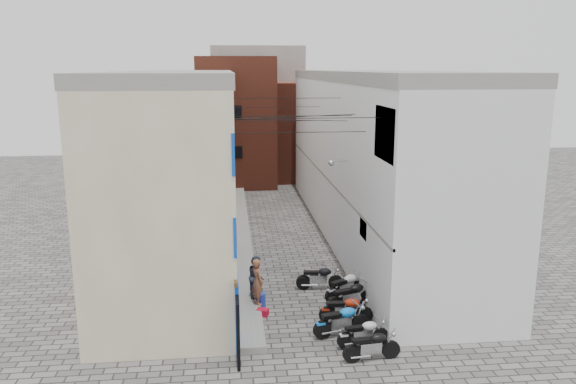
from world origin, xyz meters
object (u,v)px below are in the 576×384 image
object	(u,v)px
motorcycle_a	(372,344)
motorcycle_e	(351,295)
motorcycle_f	(346,285)
motorcycle_g	(320,277)
motorcycle_d	(346,308)
person_a	(257,281)
motorcycle_b	(364,332)
water_jug_near	(261,300)
motorcycle_c	(342,319)
person_b	(256,276)
red_crate	(263,312)
water_jug_far	(261,300)

from	to	relation	value
motorcycle_a	motorcycle_e	bearing A→B (deg)	171.26
motorcycle_f	motorcycle_g	bearing A→B (deg)	-170.79
motorcycle_e	motorcycle_g	bearing A→B (deg)	-176.41
motorcycle_d	person_a	distance (m)	3.55
motorcycle_g	motorcycle_b	bearing A→B (deg)	13.53
water_jug_near	motorcycle_g	bearing A→B (deg)	30.61
motorcycle_c	water_jug_near	distance (m)	3.79
motorcycle_c	person_b	size ratio (longest dim) A/B	1.27
water_jug_near	person_a	bearing A→B (deg)	-125.04
motorcycle_c	red_crate	bearing A→B (deg)	-139.51
motorcycle_g	person_b	bearing A→B (deg)	-63.41
motorcycle_f	water_jug_near	bearing A→B (deg)	-113.14
motorcycle_c	red_crate	size ratio (longest dim) A/B	5.03
person_b	motorcycle_e	bearing A→B (deg)	-97.50
motorcycle_e	motorcycle_f	world-z (taller)	motorcycle_e
motorcycle_f	red_crate	size ratio (longest dim) A/B	4.95
water_jug_far	red_crate	xyz separation A→B (m)	(0.00, -0.84, -0.15)
motorcycle_c	motorcycle_b	bearing A→B (deg)	19.09
person_b	red_crate	xyz separation A→B (m)	(0.15, -1.29, -0.95)
motorcycle_d	person_a	size ratio (longest dim) A/B	1.10
person_b	red_crate	bearing A→B (deg)	-163.61
water_jug_near	water_jug_far	distance (m)	0.04
motorcycle_f	person_b	xyz separation A→B (m)	(-3.60, 0.08, 0.48)
motorcycle_b	motorcycle_c	distance (m)	1.05
motorcycle_e	person_b	xyz separation A→B (m)	(-3.60, 1.12, 0.47)
person_a	water_jug_far	size ratio (longest dim) A/B	3.22
motorcycle_a	person_a	world-z (taller)	person_a
motorcycle_a	person_b	xyz separation A→B (m)	(-3.41, 4.98, 0.53)
red_crate	motorcycle_e	bearing A→B (deg)	2.98
motorcycle_a	motorcycle_e	world-z (taller)	motorcycle_e
motorcycle_d	person_b	xyz separation A→B (m)	(-3.15, 2.23, 0.51)
water_jug_near	red_crate	world-z (taller)	water_jug_near
red_crate	motorcycle_c	bearing A→B (deg)	-35.54
motorcycle_g	motorcycle_d	bearing A→B (deg)	13.94
motorcycle_b	motorcycle_g	bearing A→B (deg)	179.37
motorcycle_a	motorcycle_b	bearing A→B (deg)	176.62
motorcycle_c	motorcycle_g	world-z (taller)	motorcycle_c
red_crate	motorcycle_b	bearing A→B (deg)	-40.70
motorcycle_c	person_b	world-z (taller)	person_b
motorcycle_b	person_b	bearing A→B (deg)	-148.39
motorcycle_d	motorcycle_e	bearing A→B (deg)	163.57
motorcycle_a	motorcycle_c	xyz separation A→B (m)	(-0.61, 1.80, 0.06)
motorcycle_f	water_jug_near	distance (m)	3.49
motorcycle_e	person_b	bearing A→B (deg)	-126.39
motorcycle_f	motorcycle_e	bearing A→B (deg)	-30.14
red_crate	motorcycle_d	bearing A→B (deg)	-17.30
motorcycle_a	motorcycle_g	xyz separation A→B (m)	(-0.70, 6.00, 0.02)
red_crate	person_b	bearing A→B (deg)	96.68
motorcycle_b	red_crate	bearing A→B (deg)	-138.76
motorcycle_b	motorcycle_d	size ratio (longest dim) A/B	0.93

